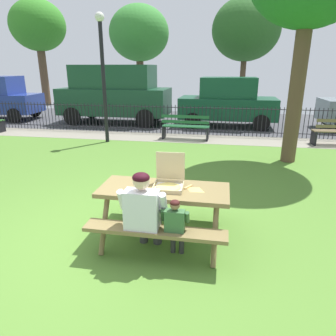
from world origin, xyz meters
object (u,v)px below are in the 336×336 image
at_px(adult_at_table, 144,210).
at_px(lamp_post_walkway, 103,66).
at_px(child_at_table, 176,224).
at_px(parked_car_left, 115,93).
at_px(picnic_table_foreground, 164,199).
at_px(pizza_box_open, 169,181).
at_px(park_bench_center, 185,127).
at_px(far_tree_midleft, 139,34).
at_px(pizza_slice_on_table, 194,189).
at_px(far_tree_center, 246,30).
at_px(parked_car_center, 228,102).
at_px(far_tree_left, 38,27).

height_order(adult_at_table, lamp_post_walkway, lamp_post_walkway).
height_order(child_at_table, parked_car_left, parked_car_left).
bearing_deg(picnic_table_foreground, pizza_box_open, 44.45).
xyz_separation_m(park_bench_center, far_tree_midleft, (-3.72, 8.26, 3.76)).
relative_size(picnic_table_foreground, pizza_slice_on_table, 6.28).
bearing_deg(far_tree_midleft, far_tree_center, 0.00).
bearing_deg(picnic_table_foreground, lamp_post_walkway, 117.95).
distance_m(picnic_table_foreground, adult_at_table, 0.53).
height_order(child_at_table, park_bench_center, child_at_table).
bearing_deg(pizza_box_open, adult_at_table, -111.89).
distance_m(parked_car_left, far_tree_center, 8.47).
height_order(parked_car_left, parked_car_center, parked_car_left).
xyz_separation_m(pizza_slice_on_table, parked_car_center, (0.57, 9.09, 0.23)).
bearing_deg(far_tree_left, parked_car_center, -25.74).
bearing_deg(pizza_slice_on_table, adult_at_table, -137.34).
distance_m(child_at_table, far_tree_center, 15.70).
relative_size(child_at_table, parked_car_left, 0.18).
xyz_separation_m(child_at_table, park_bench_center, (-0.68, 6.90, -0.11)).
bearing_deg(far_tree_center, child_at_table, -95.98).
bearing_deg(pizza_box_open, park_bench_center, 94.51).
xyz_separation_m(picnic_table_foreground, far_tree_midleft, (-4.16, 14.63, 3.58)).
bearing_deg(parked_car_left, child_at_table, -66.91).
xyz_separation_m(child_at_table, lamp_post_walkway, (-3.20, 6.10, 1.88)).
bearing_deg(adult_at_table, far_tree_center, 82.48).
xyz_separation_m(lamp_post_walkway, far_tree_center, (4.79, 9.05, 1.90)).
xyz_separation_m(picnic_table_foreground, lamp_post_walkway, (-2.96, 5.57, 1.80)).
relative_size(pizza_box_open, parked_car_center, 0.12).
bearing_deg(picnic_table_foreground, far_tree_left, 125.55).
distance_m(pizza_box_open, lamp_post_walkway, 6.47).
xyz_separation_m(pizza_box_open, far_tree_center, (1.77, 14.56, 3.44)).
bearing_deg(adult_at_table, parked_car_center, 83.21).
bearing_deg(far_tree_center, pizza_slice_on_table, -95.57).
distance_m(pizza_box_open, far_tree_midleft, 15.52).
bearing_deg(pizza_box_open, far_tree_midleft, 106.16).
height_order(pizza_box_open, pizza_slice_on_table, pizza_box_open).
xyz_separation_m(pizza_box_open, parked_car_center, (0.92, 9.05, 0.15)).
bearing_deg(pizza_slice_on_table, far_tree_center, 84.43).
distance_m(far_tree_left, far_tree_midleft, 6.31).
bearing_deg(pizza_slice_on_table, picnic_table_foreground, -175.88).
distance_m(pizza_slice_on_table, far_tree_left, 18.61).
xyz_separation_m(pizza_slice_on_table, far_tree_left, (-10.86, 14.60, 3.91)).
bearing_deg(pizza_box_open, lamp_post_walkway, 118.71).
relative_size(picnic_table_foreground, far_tree_left, 0.29).
relative_size(pizza_box_open, far_tree_left, 0.07).
bearing_deg(park_bench_center, picnic_table_foreground, -86.09).
bearing_deg(far_tree_center, far_tree_left, 180.00).
bearing_deg(pizza_slice_on_table, parked_car_center, 86.41).
bearing_deg(far_tree_left, pizza_slice_on_table, -53.35).
distance_m(lamp_post_walkway, far_tree_midleft, 9.30).
height_order(parked_car_left, far_tree_center, far_tree_center).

